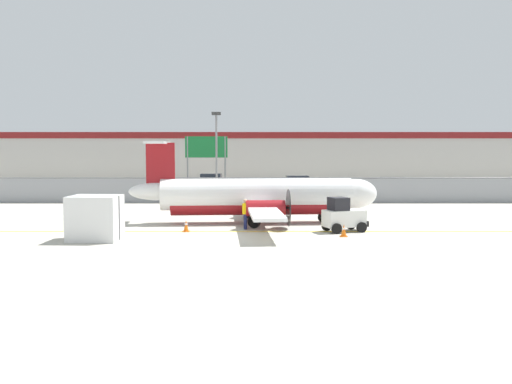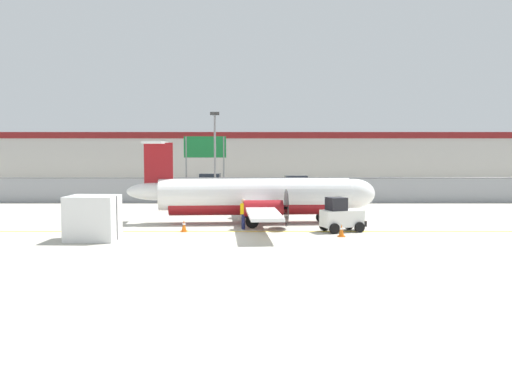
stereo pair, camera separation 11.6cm
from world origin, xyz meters
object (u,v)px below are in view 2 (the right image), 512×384
apron_light_pole (216,151)px  highway_sign (206,152)px  traffic_cone_far_left (343,231)px  traffic_cone_near_left (185,226)px  parked_car_3 (394,186)px  traffic_cone_near_right (363,220)px  commuter_airplane (260,197)px  parked_car_1 (212,181)px  parked_car_2 (296,184)px  parked_car_0 (123,187)px  cargo_container (94,218)px  ground_crew_worker (244,212)px  baggage_tug (342,216)px

apron_light_pole → highway_sign: 4.78m
traffic_cone_far_left → traffic_cone_near_left: bearing=168.4°
parked_car_3 → traffic_cone_near_right: bearing=-104.8°
parked_car_3 → commuter_airplane: bearing=-119.6°
commuter_airplane → parked_car_1: 28.27m
commuter_airplane → parked_car_1: bearing=96.5°
commuter_airplane → parked_car_2: (3.75, 23.29, -0.71)m
parked_car_3 → apron_light_pole: size_ratio=0.59×
commuter_airplane → parked_car_0: bearing=121.0°
traffic_cone_near_left → commuter_airplane: bearing=41.6°
traffic_cone_near_right → apron_light_pole: 14.79m
traffic_cone_far_left → parked_car_0: (-16.75, 23.39, 0.58)m
cargo_container → apron_light_pole: size_ratio=0.34×
ground_crew_worker → parked_car_0: 23.76m
traffic_cone_far_left → parked_car_3: bearing=71.0°
traffic_cone_far_left → apron_light_pole: size_ratio=0.09×
parked_car_2 → highway_sign: size_ratio=0.78×
cargo_container → highway_sign: size_ratio=0.45×
parked_car_2 → highway_sign: 12.70m
parked_car_1 → commuter_airplane: bearing=-76.5°
traffic_cone_far_left → parked_car_0: size_ratio=0.15×
traffic_cone_far_left → parked_car_1: bearing=105.7°
traffic_cone_near_left → parked_car_1: bearing=91.8°
traffic_cone_near_right → baggage_tug: bearing=-122.4°
parked_car_0 → highway_sign: bearing=162.2°
parked_car_3 → apron_light_pole: (-16.26, -10.25, 3.41)m
traffic_cone_near_left → parked_car_3: bearing=54.1°
ground_crew_worker → baggage_tug: bearing=158.0°
baggage_tug → highway_sign: (-8.96, 17.84, 3.28)m
commuter_airplane → parked_car_3: bearing=53.1°
traffic_cone_near_left → apron_light_pole: 13.86m
cargo_container → parked_car_2: cargo_container is taller
baggage_tug → parked_car_1: 32.82m
apron_light_pole → ground_crew_worker: bearing=-78.7°
traffic_cone_near_right → parked_car_2: bearing=95.3°
traffic_cone_near_right → parked_car_1: size_ratio=0.15×
cargo_container → parked_car_1: 34.35m
cargo_container → traffic_cone_near_left: (4.15, 2.76, -0.79)m
parked_car_0 → cargo_container: bearing=107.6°
commuter_airplane → cargo_container: size_ratio=6.45×
parked_car_0 → parked_car_3: size_ratio=1.02×
parked_car_0 → parked_car_3: 25.52m
commuter_airplane → traffic_cone_far_left: (4.19, -5.35, -1.29)m
traffic_cone_near_right → highway_sign: (-10.54, 15.37, 3.83)m
parked_car_2 → ground_crew_worker: bearing=76.3°
parked_car_0 → parked_car_3: same height
traffic_cone_far_left → apron_light_pole: (-7.55, 14.95, 3.99)m
baggage_tug → traffic_cone_far_left: baggage_tug is taller
commuter_airplane → parked_car_1: commuter_airplane is taller
baggage_tug → highway_sign: 20.24m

